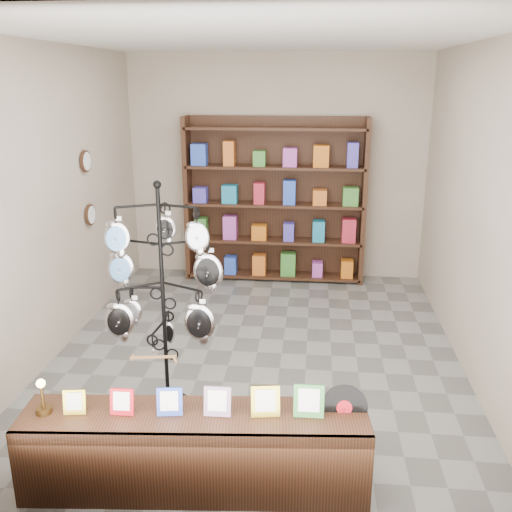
{
  "coord_description": "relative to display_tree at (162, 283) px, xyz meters",
  "views": [
    {
      "loc": [
        0.54,
        -5.22,
        2.66
      ],
      "look_at": [
        0.09,
        -1.0,
        1.34
      ],
      "focal_mm": 40.0,
      "sensor_mm": 36.0,
      "label": 1
    }
  ],
  "objects": [
    {
      "name": "ground",
      "position": [
        0.64,
        1.08,
        -1.12
      ],
      "size": [
        5.0,
        5.0,
        0.0
      ],
      "primitive_type": "plane",
      "color": "slate",
      "rests_on": "ground"
    },
    {
      "name": "room_envelope",
      "position": [
        0.64,
        1.08,
        0.73
      ],
      "size": [
        5.0,
        5.0,
        5.0
      ],
      "color": "#AE9F8C",
      "rests_on": "ground"
    },
    {
      "name": "display_tree",
      "position": [
        0.0,
        0.0,
        0.0
      ],
      "size": [
        0.99,
        0.87,
        1.93
      ],
      "rotation": [
        0.0,
        0.0,
        0.09
      ],
      "color": "black",
      "rests_on": "ground"
    },
    {
      "name": "front_shelf",
      "position": [
        0.44,
        -0.95,
        -0.83
      ],
      "size": [
        2.32,
        0.66,
        0.81
      ],
      "rotation": [
        0.0,
        0.0,
        0.09
      ],
      "color": "black",
      "rests_on": "ground"
    },
    {
      "name": "back_shelving",
      "position": [
        0.64,
        3.38,
        -0.09
      ],
      "size": [
        2.42,
        0.36,
        2.2
      ],
      "color": "black",
      "rests_on": "ground"
    },
    {
      "name": "wall_clocks",
      "position": [
        -1.33,
        1.88,
        0.38
      ],
      "size": [
        0.03,
        0.24,
        0.84
      ],
      "color": "black",
      "rests_on": "ground"
    }
  ]
}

